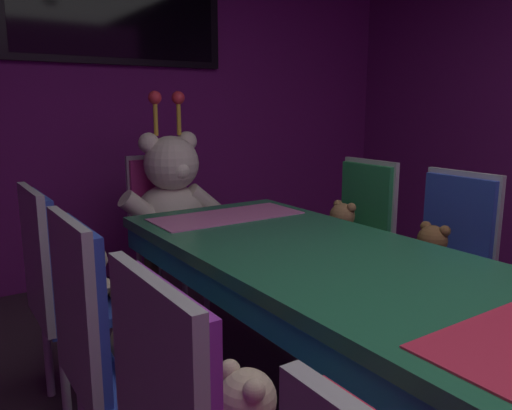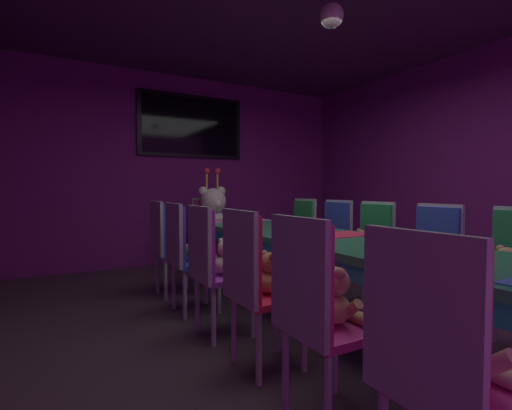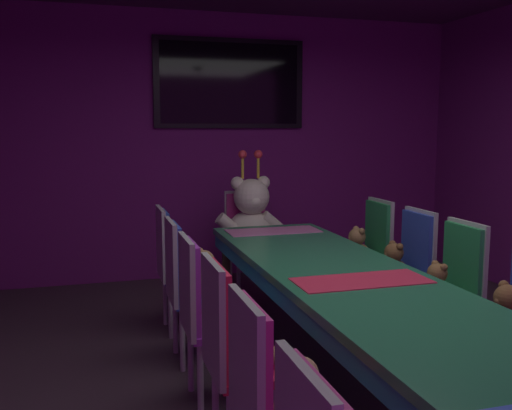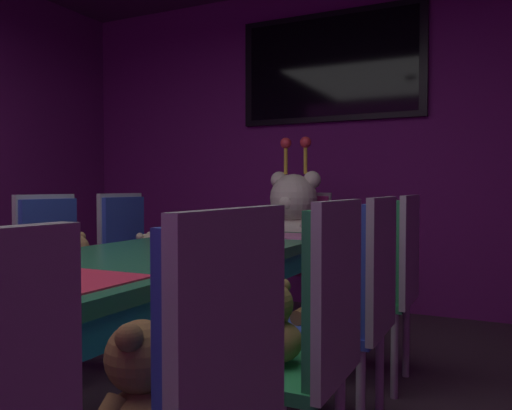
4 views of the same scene
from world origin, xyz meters
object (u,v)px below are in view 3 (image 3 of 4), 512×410
Objects in this scene: teddy_left_4 at (204,275)px; chair_right_4 at (410,261)px; banquet_table at (361,295)px; throne_chair at (247,231)px; teddy_left_5 at (190,258)px; teddy_right_4 at (393,264)px; chair_left_2 at (229,340)px; teddy_right_3 at (436,285)px; chair_left_4 at (183,277)px; chair_right_5 at (372,244)px; chair_left_3 at (201,303)px; chair_right_3 at (455,280)px; teddy_right_2 at (506,314)px; king_teddy_bear at (252,218)px; teddy_left_2 at (258,342)px; chair_left_1 at (266,397)px; teddy_right_5 at (356,247)px; teddy_left_1 at (302,396)px; chair_left_5 at (172,257)px; wall_tv at (230,84)px; teddy_left_3 at (225,305)px.

chair_right_4 reaches higher than teddy_left_4.
throne_chair is at bearing 90.00° from banquet_table.
teddy_right_4 is (1.43, -0.63, 0.01)m from teddy_left_5.
chair_left_2 is 1.67m from teddy_right_3.
chair_right_5 is at bearing 19.40° from chair_left_4.
chair_left_3 is 1.00× the size of chair_right_3.
king_teddy_bear is at bearing -74.78° from teddy_right_2.
teddy_right_4 is (1.58, -0.02, -0.01)m from chair_left_4.
chair_right_4 is at bearing 37.81° from teddy_left_2.
teddy_left_5 is at bearing -40.08° from teddy_right_3.
throne_chair is at bearing 60.42° from chair_left_4.
chair_left_4 is at bearing -103.67° from teddy_left_5.
chair_right_4 is at bearing -104.67° from teddy_right_3.
teddy_right_2 is 1.04× the size of teddy_right_4.
chair_right_5 is (0.01, 1.19, 0.00)m from chair_right_3.
chair_left_1 reaches higher than teddy_right_5.
teddy_right_4 is at bearing -0.63° from teddy_left_4.
chair_left_2 reaches higher than teddy_left_1.
chair_left_5 is 1.97m from teddy_right_3.
chair_left_3 reaches higher than banquet_table.
chair_right_3 is at bearing 36.10° from chair_left_1.
teddy_right_4 is (1.58, 0.60, -0.01)m from chair_left_3.
chair_left_4 is 0.62× the size of wall_tv.
teddy_right_2 reaches higher than teddy_left_1.
teddy_right_5 is at bearing -65.70° from wall_tv.
teddy_left_2 is 2.31m from teddy_right_5.
chair_left_1 is 1.00× the size of throne_chair.
chair_left_1 is 1.20m from chair_left_3.
chair_right_5 is at bearing 47.11° from chair_left_2.
chair_left_3 is (-0.17, 0.60, 0.03)m from teddy_left_2.
chair_left_3 is at bearing -21.93° from throne_chair.
teddy_right_4 is (1.41, 1.21, 0.01)m from teddy_left_2.
chair_right_3 is 1.06× the size of king_teddy_bear.
teddy_right_4 is (1.41, 1.80, 0.00)m from teddy_left_1.
chair_left_5 is at bearing -49.31° from king_teddy_bear.
chair_left_3 is 3.10× the size of teddy_right_2.
teddy_left_4 reaches higher than teddy_left_1.
teddy_left_5 is at bearing 87.00° from chair_left_1.
wall_tv is (-0.86, 2.21, 1.45)m from chair_right_4.
teddy_left_3 is 2.11m from king_teddy_bear.
banquet_table is at bearing -90.00° from wall_tv.
chair_left_2 reaches higher than teddy_right_3.
chair_right_4 is at bearing 19.31° from chair_left_3.
chair_right_5 reaches higher than teddy_left_2.
chair_left_5 is 1.69m from teddy_right_4.
teddy_right_4 is 0.62m from teddy_right_5.
teddy_right_2 is at bearing -52.56° from teddy_left_5.
teddy_left_5 is (0.13, 2.43, -0.02)m from chair_left_1.
teddy_left_5 is at bearing -114.43° from wall_tv.
throne_chair reaches higher than teddy_left_2.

